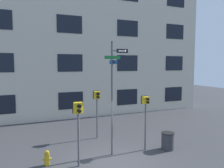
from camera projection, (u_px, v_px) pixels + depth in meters
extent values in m
plane|color=#38383A|center=(112.00, 164.00, 9.17)|extent=(60.00, 60.00, 0.00)
cube|color=beige|center=(69.00, 44.00, 16.55)|extent=(24.00, 0.60, 11.44)
cube|color=black|center=(1.00, 105.00, 14.79)|extent=(1.88, 0.03, 1.30)
cube|color=black|center=(71.00, 101.00, 16.62)|extent=(1.88, 0.03, 1.30)
cube|color=black|center=(127.00, 97.00, 18.46)|extent=(1.88, 0.03, 1.30)
cube|color=black|center=(173.00, 94.00, 20.29)|extent=(1.88, 0.03, 1.30)
cube|color=black|center=(70.00, 63.00, 16.38)|extent=(1.88, 0.03, 1.30)
cube|color=black|center=(127.00, 63.00, 18.21)|extent=(1.88, 0.03, 1.30)
cube|color=black|center=(174.00, 63.00, 20.04)|extent=(1.88, 0.03, 1.30)
cube|color=black|center=(70.00, 24.00, 16.13)|extent=(1.88, 0.03, 1.30)
cube|color=black|center=(128.00, 28.00, 17.96)|extent=(1.88, 0.03, 1.30)
cube|color=black|center=(175.00, 32.00, 19.79)|extent=(1.88, 0.03, 1.30)
cylinder|color=#4C4C51|center=(112.00, 99.00, 9.86)|extent=(0.09, 0.09, 5.19)
cube|color=#4C4C51|center=(117.00, 51.00, 9.77)|extent=(0.50, 0.05, 0.05)
cube|color=#196B2D|center=(113.00, 57.00, 9.65)|extent=(0.75, 0.02, 0.15)
cube|color=#14478C|center=(113.00, 62.00, 9.74)|extent=(0.02, 0.85, 0.16)
cube|color=black|center=(122.00, 51.00, 9.85)|extent=(0.56, 0.02, 0.18)
cube|color=white|center=(122.00, 51.00, 9.82)|extent=(0.32, 0.01, 0.07)
cone|color=white|center=(126.00, 51.00, 9.90)|extent=(0.10, 0.14, 0.14)
cylinder|color=#4C4C51|center=(79.00, 140.00, 8.84)|extent=(0.08, 0.08, 2.21)
cube|color=gold|center=(78.00, 108.00, 8.72)|extent=(0.35, 0.26, 0.43)
cube|color=black|center=(77.00, 107.00, 8.85)|extent=(0.41, 0.02, 0.49)
cylinder|color=black|center=(79.00, 106.00, 8.54)|extent=(0.15, 0.12, 0.15)
cylinder|color=black|center=(79.00, 111.00, 8.56)|extent=(0.15, 0.12, 0.15)
cylinder|color=orange|center=(79.00, 106.00, 8.59)|extent=(0.12, 0.01, 0.12)
cylinder|color=#4C4C51|center=(145.00, 127.00, 10.55)|extent=(0.08, 0.08, 2.29)
cube|color=gold|center=(146.00, 100.00, 10.44)|extent=(0.29, 0.26, 0.32)
cube|color=black|center=(144.00, 100.00, 10.57)|extent=(0.35, 0.02, 0.38)
cylinder|color=black|center=(148.00, 99.00, 10.26)|extent=(0.11, 0.12, 0.11)
cylinder|color=black|center=(148.00, 102.00, 10.27)|extent=(0.11, 0.12, 0.11)
cylinder|color=silver|center=(147.00, 99.00, 10.31)|extent=(0.09, 0.01, 0.09)
cylinder|color=#4C4C51|center=(97.00, 118.00, 12.30)|extent=(0.08, 0.08, 2.25)
cube|color=gold|center=(97.00, 95.00, 12.18)|extent=(0.32, 0.26, 0.41)
cube|color=black|center=(96.00, 95.00, 12.31)|extent=(0.38, 0.02, 0.47)
cylinder|color=black|center=(98.00, 94.00, 12.00)|extent=(0.14, 0.12, 0.14)
cylinder|color=black|center=(98.00, 97.00, 12.01)|extent=(0.14, 0.12, 0.14)
cylinder|color=silver|center=(98.00, 94.00, 12.05)|extent=(0.12, 0.01, 0.12)
cylinder|color=gold|center=(47.00, 160.00, 8.99)|extent=(0.21, 0.21, 0.48)
sphere|color=gold|center=(47.00, 153.00, 8.96)|extent=(0.18, 0.18, 0.18)
cylinder|color=gold|center=(43.00, 160.00, 8.93)|extent=(0.08, 0.07, 0.07)
cylinder|color=gold|center=(51.00, 158.00, 9.04)|extent=(0.08, 0.07, 0.07)
cylinder|color=#333338|center=(168.00, 141.00, 10.68)|extent=(0.60, 0.60, 0.80)
cylinder|color=black|center=(168.00, 133.00, 10.65)|extent=(0.63, 0.63, 0.04)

